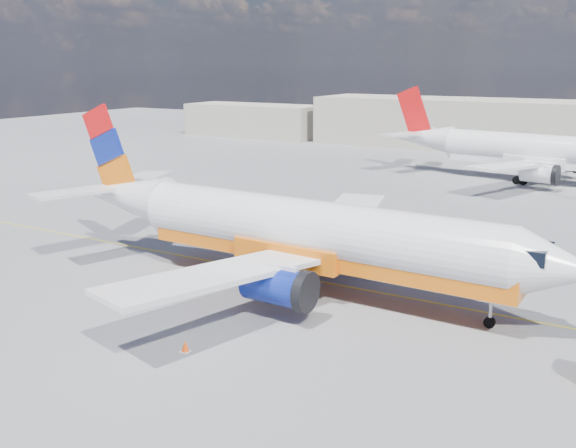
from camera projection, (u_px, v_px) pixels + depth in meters
The scene contains 7 objects.
ground at pixel (234, 283), 41.67m from camera, with size 240.00×240.00×0.00m, color slate.
taxi_line at pixel (259, 270), 44.19m from camera, with size 70.00×0.15×0.01m, color yellow.
terminal_main at pixel (530, 126), 101.26m from camera, with size 70.00×14.00×8.00m, color #AEA796.
terminal_annex at pixel (254, 120), 123.17m from camera, with size 26.00×10.00×6.00m, color #AEA796.
main_jet at pixel (298, 232), 39.91m from camera, with size 36.52×28.88×11.07m.
second_jet at pixel (538, 152), 75.46m from camera, with size 36.06×28.35×10.93m.
traffic_cone at pixel (185, 346), 31.68m from camera, with size 0.44×0.44×0.62m.
Camera 1 is at (22.71, -32.44, 13.96)m, focal length 40.00 mm.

